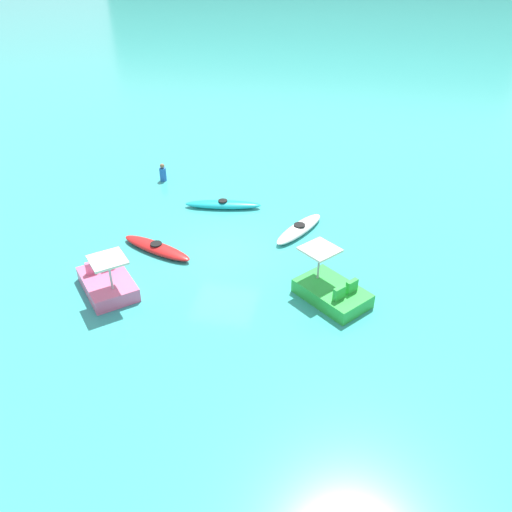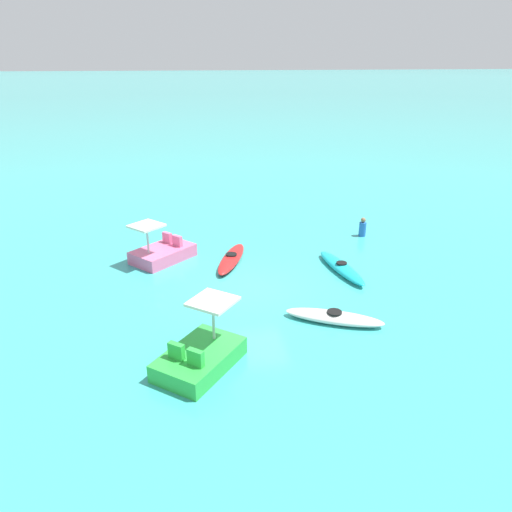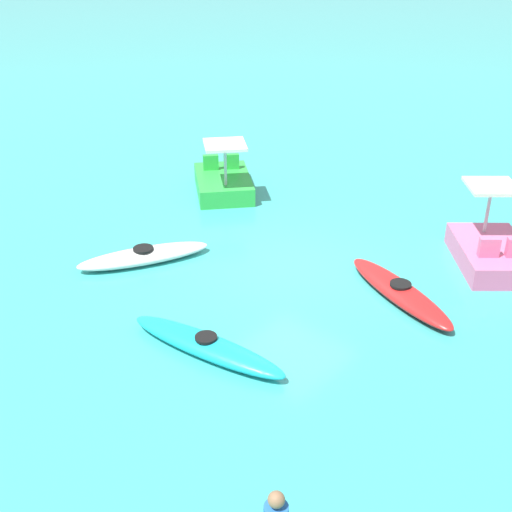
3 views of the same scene
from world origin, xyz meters
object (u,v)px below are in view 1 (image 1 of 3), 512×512
(kayak_white, at_px, (299,229))
(person_near_shore, at_px, (163,173))
(kayak_red, at_px, (157,248))
(kayak_cyan, at_px, (223,205))
(pedal_boat_pink, at_px, (107,282))
(pedal_boat_green, at_px, (332,291))

(kayak_white, height_order, person_near_shore, person_near_shore)
(kayak_red, xyz_separation_m, kayak_white, (5.21, 2.54, 0.00))
(kayak_white, distance_m, person_near_shore, 8.15)
(kayak_red, xyz_separation_m, kayak_cyan, (1.60, 4.04, -0.00))
(pedal_boat_pink, xyz_separation_m, person_near_shore, (-1.27, 9.02, 0.05))
(kayak_white, relative_size, pedal_boat_pink, 1.10)
(kayak_cyan, relative_size, pedal_boat_green, 1.22)
(kayak_red, bearing_deg, kayak_cyan, 68.38)
(pedal_boat_pink, bearing_deg, kayak_white, 41.44)
(pedal_boat_green, relative_size, person_near_shore, 3.19)
(pedal_boat_green, height_order, person_near_shore, pedal_boat_green)
(kayak_white, relative_size, pedal_boat_green, 1.09)
(kayak_cyan, height_order, person_near_shore, person_near_shore)
(kayak_cyan, height_order, pedal_boat_green, pedal_boat_green)
(kayak_cyan, distance_m, kayak_white, 3.91)
(pedal_boat_pink, height_order, person_near_shore, pedal_boat_pink)
(kayak_cyan, distance_m, person_near_shore, 4.27)
(kayak_red, height_order, person_near_shore, person_near_shore)
(pedal_boat_pink, height_order, pedal_boat_green, same)
(kayak_cyan, height_order, kayak_white, same)
(kayak_white, xyz_separation_m, pedal_boat_green, (1.62, -4.25, 0.17))
(kayak_cyan, xyz_separation_m, pedal_boat_green, (5.23, -5.75, 0.17))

